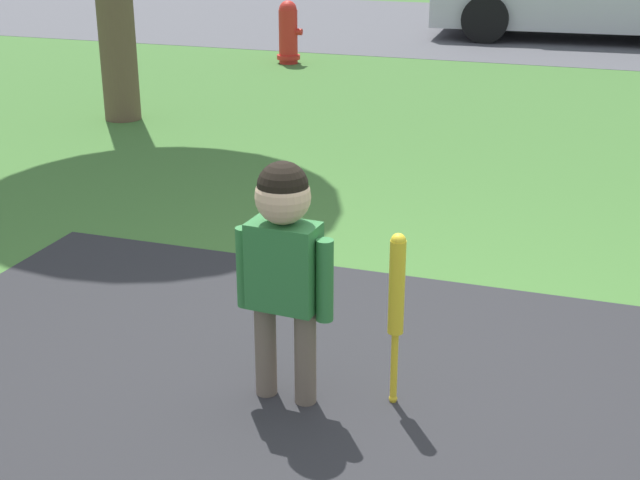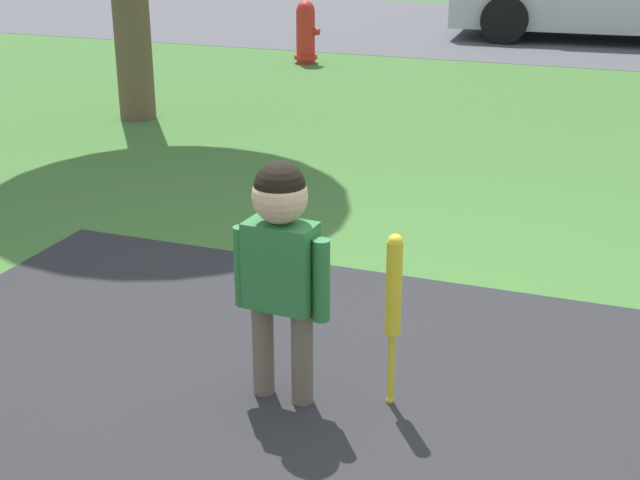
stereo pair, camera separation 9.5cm
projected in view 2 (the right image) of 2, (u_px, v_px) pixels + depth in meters
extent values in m
plane|color=#3D6B2D|center=(389.00, 378.00, 3.53)|extent=(60.00, 60.00, 0.00)
cube|color=#4C4C51|center=(596.00, 32.00, 12.60)|extent=(40.00, 6.00, 0.01)
cylinder|color=#6B5B4C|center=(263.00, 349.00, 3.36)|extent=(0.08, 0.08, 0.38)
cylinder|color=#6B5B4C|center=(302.00, 357.00, 3.29)|extent=(0.08, 0.08, 0.38)
cube|color=#2D7238|center=(281.00, 266.00, 3.20)|extent=(0.26, 0.16, 0.33)
cylinder|color=#2D7238|center=(243.00, 266.00, 3.27)|extent=(0.06, 0.06, 0.31)
cylinder|color=#2D7238|center=(321.00, 281.00, 3.15)|extent=(0.06, 0.06, 0.31)
sphere|color=#D8AD8C|center=(280.00, 196.00, 3.10)|extent=(0.20, 0.20, 0.20)
sphere|color=black|center=(280.00, 187.00, 3.09)|extent=(0.18, 0.18, 0.18)
sphere|color=yellow|center=(390.00, 399.00, 3.35)|extent=(0.03, 0.03, 0.03)
cylinder|color=yellow|center=(391.00, 369.00, 3.30)|extent=(0.03, 0.03, 0.29)
cylinder|color=yellow|center=(394.00, 288.00, 3.18)|extent=(0.06, 0.06, 0.36)
sphere|color=yellow|center=(395.00, 242.00, 3.12)|extent=(0.06, 0.06, 0.06)
cylinder|color=red|center=(306.00, 37.00, 10.16)|extent=(0.21, 0.21, 0.60)
sphere|color=red|center=(305.00, 9.00, 10.05)|extent=(0.20, 0.20, 0.20)
cylinder|color=red|center=(306.00, 57.00, 10.24)|extent=(0.27, 0.27, 0.05)
cylinder|color=red|center=(315.00, 32.00, 10.10)|extent=(0.10, 0.07, 0.07)
cube|color=#B7B7BC|center=(603.00, 3.00, 11.98)|extent=(3.99, 2.12, 0.59)
cylinder|color=black|center=(505.00, 20.00, 11.52)|extent=(0.62, 0.22, 0.61)
cylinder|color=black|center=(518.00, 4.00, 13.21)|extent=(0.62, 0.22, 0.61)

